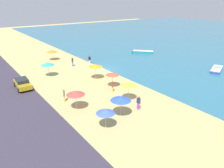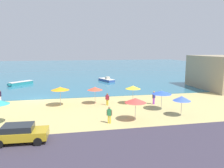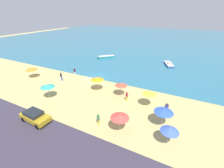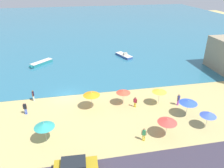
{
  "view_description": "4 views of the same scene",
  "coord_description": "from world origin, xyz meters",
  "px_view_note": "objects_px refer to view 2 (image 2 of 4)",
  "views": [
    {
      "loc": [
        32.65,
        -22.06,
        12.44
      ],
      "look_at": [
        9.39,
        -5.21,
        1.17
      ],
      "focal_mm": 35.0,
      "sensor_mm": 36.0,
      "label": 1
    },
    {
      "loc": [
        4.51,
        -32.54,
        7.33
      ],
      "look_at": [
        11.67,
        2.69,
        1.52
      ],
      "focal_mm": 35.0,
      "sensor_mm": 36.0,
      "label": 2
    },
    {
      "loc": [
        16.57,
        -24.55,
        13.07
      ],
      "look_at": [
        6.21,
        -3.94,
        1.72
      ],
      "focal_mm": 24.0,
      "sensor_mm": 36.0,
      "label": 3
    },
    {
      "loc": [
        1.2,
        -30.26,
        16.69
      ],
      "look_at": [
        6.83,
        -1.65,
        2.19
      ],
      "focal_mm": 35.0,
      "sensor_mm": 36.0,
      "label": 4
    }
  ],
  "objects_px": {
    "beach_umbrella_0": "(133,87)",
    "bather_3": "(109,114)",
    "skiff_nearshore": "(106,80)",
    "skiff_offshore": "(21,83)",
    "beach_umbrella_5": "(95,89)",
    "bather_4": "(154,97)",
    "parked_car_2": "(20,133)",
    "beach_umbrella_2": "(60,89)",
    "beach_umbrella_3": "(135,100)",
    "beach_umbrella_7": "(162,93)",
    "bather_0": "(107,99)",
    "beach_umbrella_6": "(182,98)",
    "bather_1": "(0,95)"
  },
  "relations": [
    {
      "from": "beach_umbrella_0",
      "to": "bather_3",
      "type": "bearing_deg",
      "value": -123.14
    },
    {
      "from": "skiff_nearshore",
      "to": "skiff_offshore",
      "type": "bearing_deg",
      "value": -175.66
    },
    {
      "from": "beach_umbrella_5",
      "to": "bather_3",
      "type": "relative_size",
      "value": 1.4
    },
    {
      "from": "bather_4",
      "to": "parked_car_2",
      "type": "xyz_separation_m",
      "value": [
        -14.91,
        -9.37,
        -0.18
      ]
    },
    {
      "from": "beach_umbrella_2",
      "to": "skiff_offshore",
      "type": "height_order",
      "value": "beach_umbrella_2"
    },
    {
      "from": "beach_umbrella_2",
      "to": "skiff_offshore",
      "type": "relative_size",
      "value": 0.57
    },
    {
      "from": "beach_umbrella_3",
      "to": "bather_3",
      "type": "xyz_separation_m",
      "value": [
        -2.77,
        -0.29,
        -1.19
      ]
    },
    {
      "from": "beach_umbrella_5",
      "to": "beach_umbrella_3",
      "type": "bearing_deg",
      "value": -67.45
    },
    {
      "from": "beach_umbrella_5",
      "to": "beach_umbrella_7",
      "type": "bearing_deg",
      "value": -29.98
    },
    {
      "from": "beach_umbrella_5",
      "to": "parked_car_2",
      "type": "bearing_deg",
      "value": -123.14
    },
    {
      "from": "bather_0",
      "to": "bather_4",
      "type": "bearing_deg",
      "value": -6.35
    },
    {
      "from": "beach_umbrella_7",
      "to": "skiff_nearshore",
      "type": "relative_size",
      "value": 0.46
    },
    {
      "from": "bather_3",
      "to": "bather_0",
      "type": "bearing_deg",
      "value": 81.35
    },
    {
      "from": "beach_umbrella_0",
      "to": "bather_3",
      "type": "xyz_separation_m",
      "value": [
        -4.53,
        -6.93,
        -1.33
      ]
    },
    {
      "from": "beach_umbrella_2",
      "to": "parked_car_2",
      "type": "distance_m",
      "value": 11.39
    },
    {
      "from": "bather_0",
      "to": "bather_4",
      "type": "height_order",
      "value": "bather_4"
    },
    {
      "from": "beach_umbrella_0",
      "to": "beach_umbrella_7",
      "type": "bearing_deg",
      "value": -51.69
    },
    {
      "from": "skiff_offshore",
      "to": "beach_umbrella_6",
      "type": "bearing_deg",
      "value": -49.88
    },
    {
      "from": "beach_umbrella_7",
      "to": "bather_4",
      "type": "distance_m",
      "value": 2.85
    },
    {
      "from": "beach_umbrella_5",
      "to": "bather_0",
      "type": "bearing_deg",
      "value": -35.48
    },
    {
      "from": "skiff_offshore",
      "to": "beach_umbrella_5",
      "type": "bearing_deg",
      "value": -54.95
    },
    {
      "from": "beach_umbrella_2",
      "to": "bather_0",
      "type": "xyz_separation_m",
      "value": [
        5.99,
        -0.9,
        -1.39
      ]
    },
    {
      "from": "beach_umbrella_5",
      "to": "parked_car_2",
      "type": "distance_m",
      "value": 13.33
    },
    {
      "from": "bather_4",
      "to": "skiff_offshore",
      "type": "xyz_separation_m",
      "value": [
        -20.66,
        20.29,
        -0.61
      ]
    },
    {
      "from": "beach_umbrella_3",
      "to": "beach_umbrella_2",
      "type": "bearing_deg",
      "value": 135.6
    },
    {
      "from": "beach_umbrella_0",
      "to": "beach_umbrella_7",
      "type": "xyz_separation_m",
      "value": [
        2.61,
        -3.3,
        -0.16
      ]
    },
    {
      "from": "beach_umbrella_3",
      "to": "beach_umbrella_6",
      "type": "relative_size",
      "value": 1.07
    },
    {
      "from": "bather_4",
      "to": "skiff_offshore",
      "type": "relative_size",
      "value": 0.39
    },
    {
      "from": "beach_umbrella_3",
      "to": "bather_3",
      "type": "relative_size",
      "value": 1.45
    },
    {
      "from": "beach_umbrella_2",
      "to": "beach_umbrella_6",
      "type": "relative_size",
      "value": 1.11
    },
    {
      "from": "beach_umbrella_0",
      "to": "skiff_offshore",
      "type": "bearing_deg",
      "value": 132.5
    },
    {
      "from": "beach_umbrella_2",
      "to": "beach_umbrella_3",
      "type": "relative_size",
      "value": 1.04
    },
    {
      "from": "skiff_nearshore",
      "to": "bather_0",
      "type": "bearing_deg",
      "value": -99.68
    },
    {
      "from": "bather_3",
      "to": "bather_4",
      "type": "distance_m",
      "value": 9.55
    },
    {
      "from": "skiff_nearshore",
      "to": "bather_4",
      "type": "bearing_deg",
      "value": -83.18
    },
    {
      "from": "skiff_nearshore",
      "to": "parked_car_2",
      "type": "bearing_deg",
      "value": -111.65
    },
    {
      "from": "beach_umbrella_7",
      "to": "skiff_nearshore",
      "type": "height_order",
      "value": "beach_umbrella_7"
    },
    {
      "from": "beach_umbrella_0",
      "to": "bather_0",
      "type": "height_order",
      "value": "beach_umbrella_0"
    },
    {
      "from": "bather_3",
      "to": "beach_umbrella_6",
      "type": "bearing_deg",
      "value": 5.72
    },
    {
      "from": "bather_0",
      "to": "bather_1",
      "type": "distance_m",
      "value": 14.96
    },
    {
      "from": "bather_3",
      "to": "beach_umbrella_5",
      "type": "bearing_deg",
      "value": 93.07
    },
    {
      "from": "bather_1",
      "to": "bather_3",
      "type": "distance_m",
      "value": 17.51
    },
    {
      "from": "beach_umbrella_5",
      "to": "bather_1",
      "type": "bearing_deg",
      "value": 164.59
    },
    {
      "from": "bather_4",
      "to": "skiff_nearshore",
      "type": "bearing_deg",
      "value": 96.82
    },
    {
      "from": "beach_umbrella_0",
      "to": "skiff_offshore",
      "type": "height_order",
      "value": "beach_umbrella_0"
    },
    {
      "from": "beach_umbrella_2",
      "to": "skiff_nearshore",
      "type": "distance_m",
      "value": 22.32
    },
    {
      "from": "bather_0",
      "to": "bather_3",
      "type": "bearing_deg",
      "value": -98.65
    },
    {
      "from": "skiff_offshore",
      "to": "bather_0",
      "type": "bearing_deg",
      "value": -53.52
    },
    {
      "from": "beach_umbrella_6",
      "to": "skiff_offshore",
      "type": "xyz_separation_m",
      "value": [
        -21.67,
        25.71,
        -1.58
      ]
    },
    {
      "from": "beach_umbrella_3",
      "to": "bather_3",
      "type": "distance_m",
      "value": 3.03
    }
  ]
}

